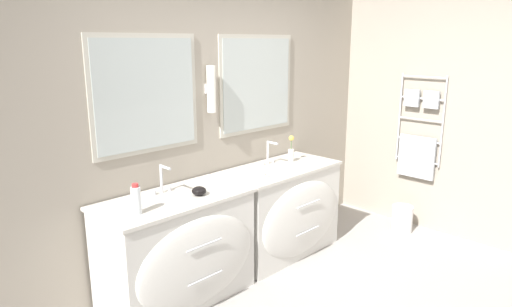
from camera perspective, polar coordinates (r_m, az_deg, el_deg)
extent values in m
cube|color=#9E9384|center=(4.02, -6.16, 3.84)|extent=(5.88, 0.06, 2.60)
cube|color=#BCB7A8|center=(3.59, -13.56, 7.19)|extent=(0.93, 0.02, 0.90)
cube|color=#B2BCBA|center=(3.58, -13.47, 7.18)|extent=(0.86, 0.01, 0.83)
cube|color=#BCB7A8|center=(4.34, 0.11, 8.68)|extent=(0.93, 0.02, 0.90)
cube|color=#B2BCBA|center=(4.33, 0.21, 8.67)|extent=(0.86, 0.01, 0.83)
cylinder|color=white|center=(3.90, -5.61, 8.01)|extent=(0.08, 0.08, 0.39)
cube|color=silver|center=(3.93, -6.07, 8.06)|extent=(0.05, 0.02, 0.08)
cube|color=#9E9384|center=(5.18, 19.94, 5.35)|extent=(0.06, 3.45, 2.60)
cylinder|color=silver|center=(5.03, 22.32, 3.62)|extent=(0.02, 0.02, 0.95)
cylinder|color=silver|center=(5.22, 17.50, 4.38)|extent=(0.02, 0.02, 0.95)
cylinder|color=silver|center=(5.07, 20.28, 8.96)|extent=(0.02, 0.48, 0.02)
cylinder|color=silver|center=(5.09, 20.07, 6.47)|extent=(0.02, 0.48, 0.02)
cylinder|color=silver|center=(5.12, 19.87, 4.01)|extent=(0.02, 0.48, 0.02)
cylinder|color=silver|center=(5.16, 19.66, 1.58)|extent=(0.02, 0.48, 0.02)
cylinder|color=silver|center=(5.21, 19.47, -0.81)|extent=(0.02, 0.48, 0.02)
cube|color=#B7BCC1|center=(5.18, 19.42, -0.40)|extent=(0.04, 0.40, 0.45)
cube|color=#B7BCC1|center=(5.03, 21.07, 6.30)|extent=(0.04, 0.16, 0.18)
cube|color=#B7BCC1|center=(5.12, 18.92, 6.59)|extent=(0.04, 0.16, 0.18)
cube|color=silver|center=(3.67, -9.94, -11.87)|extent=(1.15, 0.56, 0.82)
ellipsoid|color=silver|center=(3.47, -7.16, -13.39)|extent=(1.06, 0.12, 0.69)
cube|color=beige|center=(3.51, -10.23, -5.62)|extent=(1.18, 0.59, 0.03)
ellipsoid|color=white|center=(3.50, -9.94, -6.36)|extent=(0.33, 0.28, 0.11)
cylinder|color=silver|center=(3.35, -6.46, -11.31)|extent=(0.32, 0.01, 0.01)
cylinder|color=silver|center=(3.47, -6.34, -15.25)|extent=(0.32, 0.01, 0.01)
cube|color=silver|center=(4.41, 2.92, -7.18)|extent=(1.15, 0.56, 0.82)
ellipsoid|color=silver|center=(4.24, 5.78, -8.12)|extent=(1.06, 0.12, 0.69)
cube|color=beige|center=(4.28, 2.99, -1.86)|extent=(1.18, 0.59, 0.03)
ellipsoid|color=white|center=(4.27, 3.26, -2.45)|extent=(0.33, 0.28, 0.11)
cylinder|color=silver|center=(4.14, 6.62, -6.26)|extent=(0.32, 0.01, 0.01)
cylinder|color=silver|center=(4.24, 6.52, -9.60)|extent=(0.32, 0.01, 0.01)
cylinder|color=silver|center=(3.60, -11.75, -3.11)|extent=(0.02, 0.02, 0.23)
cylinder|color=silver|center=(3.52, -11.26, -1.73)|extent=(0.02, 0.12, 0.02)
cylinder|color=silver|center=(3.59, -12.60, -4.79)|extent=(0.03, 0.03, 0.04)
cylinder|color=silver|center=(3.66, -10.77, -4.32)|extent=(0.03, 0.03, 0.04)
cylinder|color=silver|center=(4.34, 1.48, 0.13)|extent=(0.02, 0.02, 0.23)
cylinder|color=silver|center=(4.28, 2.10, 1.33)|extent=(0.02, 0.12, 0.02)
cylinder|color=silver|center=(4.32, 0.84, -1.26)|extent=(0.03, 0.03, 0.04)
cylinder|color=silver|center=(4.42, 2.10, -0.92)|extent=(0.03, 0.03, 0.04)
cylinder|color=silver|center=(3.21, -14.76, -5.71)|extent=(0.07, 0.07, 0.19)
cylinder|color=red|center=(3.18, -14.88, -3.88)|extent=(0.04, 0.04, 0.02)
ellipsoid|color=black|center=(3.52, -7.14, -4.66)|extent=(0.11, 0.11, 0.07)
cylinder|color=silver|center=(4.46, 4.40, -0.24)|extent=(0.06, 0.06, 0.12)
cylinder|color=#477238|center=(4.43, 4.43, 1.23)|extent=(0.01, 0.01, 0.11)
sphere|color=#E5BF47|center=(4.42, 4.44, 1.93)|extent=(0.05, 0.05, 0.05)
cube|color=white|center=(3.94, 0.96, -2.83)|extent=(0.09, 0.06, 0.02)
ellipsoid|color=#F2E5CC|center=(3.94, 0.96, -2.53)|extent=(0.05, 0.04, 0.02)
cylinder|color=silver|center=(5.18, 17.79, -7.77)|extent=(0.22, 0.22, 0.29)
torus|color=silver|center=(5.13, 17.90, -6.35)|extent=(0.22, 0.22, 0.01)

